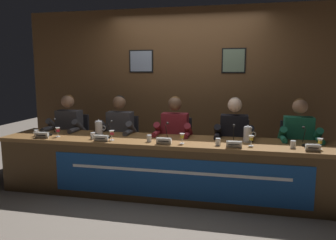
{
  "coord_description": "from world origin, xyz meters",
  "views": [
    {
      "loc": [
        0.89,
        -3.97,
        1.58
      ],
      "look_at": [
        0.0,
        0.0,
        0.97
      ],
      "focal_mm": 34.92,
      "sensor_mm": 36.0,
      "label": 1
    }
  ],
  "objects_px": {
    "water_cup_far_left": "(36,133)",
    "juice_glass_left": "(112,133)",
    "chair_far_left": "(74,145)",
    "chair_right": "(234,153)",
    "chair_far_right": "(295,157)",
    "panelist_center": "(174,134)",
    "nameplate_center": "(164,141)",
    "juice_glass_far_left": "(58,130)",
    "nameplate_left": "(101,138)",
    "microphone_far_left": "(52,129)",
    "chair_left": "(123,147)",
    "water_cup_right": "(218,142)",
    "microphone_far_right": "(304,139)",
    "juice_glass_far_right": "(320,142)",
    "water_cup_center": "(149,139)",
    "nameplate_right": "(234,144)",
    "panelist_far_left": "(67,130)",
    "microphone_center": "(166,134)",
    "nameplate_far_left": "(42,135)",
    "water_pitcher_right_side": "(248,134)",
    "microphone_left": "(109,132)",
    "conference_table": "(166,158)",
    "chair_center": "(176,150)",
    "panelist_left": "(118,132)",
    "juice_glass_right": "(251,139)",
    "water_pitcher_left_side": "(99,128)",
    "water_cup_left": "(93,136)",
    "microphone_right": "(234,137)",
    "nameplate_far_right": "(313,148)",
    "panelist_far_right": "(299,139)",
    "water_cup_far_right": "(293,145)",
    "juice_glass_center": "(182,137)",
    "panelist_right": "(234,137)"
  },
  "relations": [
    {
      "from": "water_cup_far_left",
      "to": "juice_glass_left",
      "type": "bearing_deg",
      "value": -0.83
    },
    {
      "from": "chair_far_left",
      "to": "chair_right",
      "type": "relative_size",
      "value": 1.0
    },
    {
      "from": "chair_right",
      "to": "chair_far_right",
      "type": "height_order",
      "value": "same"
    },
    {
      "from": "panelist_center",
      "to": "nameplate_center",
      "type": "relative_size",
      "value": 6.88
    },
    {
      "from": "juice_glass_far_left",
      "to": "nameplate_left",
      "type": "xyz_separation_m",
      "value": [
        0.67,
        -0.14,
        -0.05
      ]
    },
    {
      "from": "microphone_far_left",
      "to": "chair_left",
      "type": "distance_m",
      "value": 1.07
    },
    {
      "from": "water_cup_right",
      "to": "microphone_far_right",
      "type": "bearing_deg",
      "value": 12.44
    },
    {
      "from": "juice_glass_far_right",
      "to": "water_cup_center",
      "type": "bearing_deg",
      "value": -179.0
    },
    {
      "from": "microphone_far_right",
      "to": "nameplate_right",
      "type": "bearing_deg",
      "value": -159.18
    },
    {
      "from": "panelist_far_left",
      "to": "microphone_center",
      "type": "distance_m",
      "value": 1.66
    },
    {
      "from": "nameplate_far_left",
      "to": "water_pitcher_right_side",
      "type": "relative_size",
      "value": 0.92
    },
    {
      "from": "microphone_left",
      "to": "nameplate_right",
      "type": "relative_size",
      "value": 1.24
    },
    {
      "from": "conference_table",
      "to": "chair_center",
      "type": "bearing_deg",
      "value": 90.48
    },
    {
      "from": "chair_left",
      "to": "panelist_left",
      "type": "distance_m",
      "value": 0.34
    },
    {
      "from": "water_cup_center",
      "to": "water_pitcher_right_side",
      "type": "relative_size",
      "value": 0.4
    },
    {
      "from": "water_cup_far_left",
      "to": "water_pitcher_right_side",
      "type": "height_order",
      "value": "water_pitcher_right_side"
    },
    {
      "from": "chair_right",
      "to": "juice_glass_right",
      "type": "height_order",
      "value": "chair_right"
    },
    {
      "from": "water_pitcher_left_side",
      "to": "chair_far_right",
      "type": "bearing_deg",
      "value": 10.43
    },
    {
      "from": "conference_table",
      "to": "water_cup_left",
      "type": "distance_m",
      "value": 0.98
    },
    {
      "from": "nameplate_right",
      "to": "microphone_right",
      "type": "xyz_separation_m",
      "value": [
        -0.01,
        0.26,
        0.03
      ]
    },
    {
      "from": "nameplate_right",
      "to": "water_pitcher_left_side",
      "type": "relative_size",
      "value": 0.83
    },
    {
      "from": "nameplate_right",
      "to": "chair_far_right",
      "type": "bearing_deg",
      "value": 46.96
    },
    {
      "from": "nameplate_right",
      "to": "nameplate_far_right",
      "type": "bearing_deg",
      "value": 1.57
    },
    {
      "from": "water_cup_right",
      "to": "panelist_far_right",
      "type": "relative_size",
      "value": 0.07
    },
    {
      "from": "nameplate_center",
      "to": "nameplate_right",
      "type": "bearing_deg",
      "value": -0.28
    },
    {
      "from": "juice_glass_left",
      "to": "microphone_far_right",
      "type": "xyz_separation_m",
      "value": [
        2.31,
        0.21,
        -0.01
      ]
    },
    {
      "from": "microphone_left",
      "to": "water_cup_far_right",
      "type": "distance_m",
      "value": 2.26
    },
    {
      "from": "panelist_left",
      "to": "microphone_far_right",
      "type": "distance_m",
      "value": 2.47
    },
    {
      "from": "panelist_far_right",
      "to": "microphone_right",
      "type": "bearing_deg",
      "value": -154.29
    },
    {
      "from": "nameplate_center",
      "to": "juice_glass_far_right",
      "type": "xyz_separation_m",
      "value": [
        1.75,
        0.13,
        0.05
      ]
    },
    {
      "from": "microphone_left",
      "to": "chair_far_right",
      "type": "distance_m",
      "value": 2.51
    },
    {
      "from": "microphone_center",
      "to": "water_pitcher_left_side",
      "type": "height_order",
      "value": "microphone_center"
    },
    {
      "from": "water_cup_left",
      "to": "juice_glass_center",
      "type": "relative_size",
      "value": 0.69
    },
    {
      "from": "juice_glass_left",
      "to": "panelist_far_right",
      "type": "distance_m",
      "value": 2.38
    },
    {
      "from": "juice_glass_left",
      "to": "microphone_right",
      "type": "distance_m",
      "value": 1.51
    },
    {
      "from": "chair_far_right",
      "to": "water_cup_far_right",
      "type": "distance_m",
      "value": 0.8
    },
    {
      "from": "microphone_right",
      "to": "juice_glass_center",
      "type": "bearing_deg",
      "value": -163.88
    },
    {
      "from": "juice_glass_left",
      "to": "chair_center",
      "type": "relative_size",
      "value": 0.14
    },
    {
      "from": "water_pitcher_left_side",
      "to": "microphone_right",
      "type": "bearing_deg",
      "value": -3.5
    },
    {
      "from": "juice_glass_far_right",
      "to": "water_cup_left",
      "type": "bearing_deg",
      "value": -179.21
    },
    {
      "from": "water_cup_far_left",
      "to": "water_cup_center",
      "type": "distance_m",
      "value": 1.57
    },
    {
      "from": "juice_glass_far_right",
      "to": "chair_right",
      "type": "bearing_deg",
      "value": 142.8
    },
    {
      "from": "microphone_far_left",
      "to": "nameplate_left",
      "type": "height_order",
      "value": "microphone_far_left"
    },
    {
      "from": "water_cup_right",
      "to": "juice_glass_far_right",
      "type": "distance_m",
      "value": 1.12
    },
    {
      "from": "chair_far_left",
      "to": "chair_center",
      "type": "height_order",
      "value": "same"
    },
    {
      "from": "water_cup_right",
      "to": "water_cup_far_right",
      "type": "height_order",
      "value": "same"
    },
    {
      "from": "juice_glass_far_left",
      "to": "water_cup_right",
      "type": "height_order",
      "value": "juice_glass_far_left"
    },
    {
      "from": "nameplate_left",
      "to": "panelist_far_right",
      "type": "bearing_deg",
      "value": 15.24
    },
    {
      "from": "chair_left",
      "to": "panelist_right",
      "type": "bearing_deg",
      "value": -7.0
    },
    {
      "from": "juice_glass_left",
      "to": "nameplate_center",
      "type": "distance_m",
      "value": 0.7
    }
  ]
}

